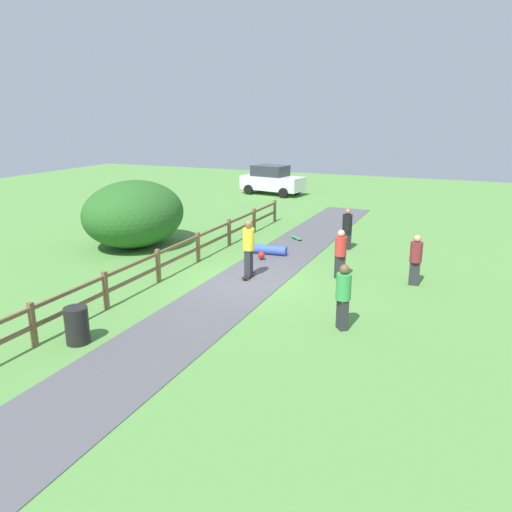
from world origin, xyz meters
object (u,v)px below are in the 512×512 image
object	(u,v)px
bystander_red	(340,252)
bystander_black	(347,227)
skater_riding	(249,246)
bystander_maroon	(416,258)
skateboard_loose	(296,238)
bush_large	(134,214)
skater_fallen	(268,250)
bystander_green	(343,294)
parked_car_white	(272,180)
trash_bin	(77,325)

from	to	relation	value
bystander_red	bystander_black	bearing A→B (deg)	100.32
skater_riding	bystander_maroon	world-z (taller)	skater_riding
skateboard_loose	bystander_black	size ratio (longest dim) A/B	0.43
bush_large	bystander_red	bearing A→B (deg)	-5.05
skater_fallen	bystander_black	world-z (taller)	bystander_black
bystander_black	bystander_green	world-z (taller)	bystander_green
skater_fallen	bystander_red	xyz separation A→B (m)	(3.24, -1.62, 0.70)
bystander_black	parked_car_white	bearing A→B (deg)	123.56
bush_large	trash_bin	xyz separation A→B (m)	(4.29, -8.11, -0.89)
bush_large	parked_car_white	bearing A→B (deg)	89.64
trash_bin	skater_fallen	world-z (taller)	trash_bin
bystander_green	bystander_red	bearing A→B (deg)	105.25
trash_bin	skater_riding	distance (m)	6.38
bystander_black	bystander_green	size ratio (longest dim) A/B	0.97
trash_bin	skater_fallen	size ratio (longest dim) A/B	0.62
skateboard_loose	trash_bin	bearing A→B (deg)	-96.87
skater_fallen	bystander_green	distance (m)	7.18
skater_riding	parked_car_white	bearing A→B (deg)	109.23
skateboard_loose	bystander_maroon	distance (m)	6.88
skater_riding	skater_fallen	world-z (taller)	skater_riding
bystander_green	trash_bin	bearing A→B (deg)	-149.38
skater_riding	bystander_maroon	distance (m)	5.32
skateboard_loose	bystander_maroon	bearing A→B (deg)	-37.74
trash_bin	parked_car_white	distance (m)	23.43
skater_riding	trash_bin	bearing A→B (deg)	-105.67
bystander_black	bystander_red	world-z (taller)	bystander_black
bush_large	bystander_maroon	size ratio (longest dim) A/B	2.76
bush_large	bystander_black	bearing A→B (deg)	19.52
bystander_red	bush_large	bearing A→B (deg)	174.95
bystander_red	parked_car_white	world-z (taller)	parked_car_white
bush_large	skateboard_loose	distance (m)	6.89
skater_riding	bystander_green	xyz separation A→B (m)	(3.86, -2.81, -0.16)
skater_riding	bystander_green	bearing A→B (deg)	-36.08
bystander_black	bush_large	bearing A→B (deg)	-160.48
bush_large	skater_fallen	xyz separation A→B (m)	(5.52, 0.85, -1.14)
bystander_green	skater_fallen	bearing A→B (deg)	127.43
trash_bin	parked_car_white	world-z (taller)	parked_car_white
bystander_black	trash_bin	bearing A→B (deg)	-109.11
bush_large	parked_car_white	xyz separation A→B (m)	(0.09, 14.93, -0.38)
skater_riding	skateboard_loose	distance (m)	5.75
trash_bin	bystander_maroon	distance (m)	10.21
bystander_maroon	bystander_black	distance (m)	4.55
trash_bin	bystander_red	world-z (taller)	bystander_red
bystander_green	parked_car_white	xyz separation A→B (m)	(-9.76, 19.75, 0.02)
bystander_black	bystander_red	distance (m)	3.70
trash_bin	bystander_maroon	bearing A→B (deg)	48.02
bush_large	skateboard_loose	world-z (taller)	bush_large
bystander_green	skateboard_loose	bearing A→B (deg)	116.12
skater_fallen	bystander_green	xyz separation A→B (m)	(4.34, -5.67, 0.74)
skater_riding	bystander_red	bearing A→B (deg)	24.11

